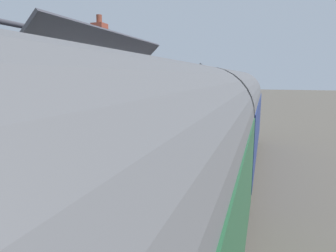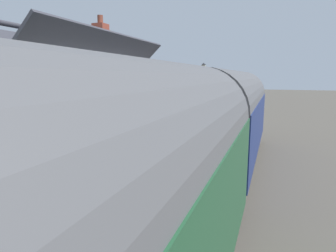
{
  "view_description": "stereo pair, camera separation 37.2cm",
  "coord_description": "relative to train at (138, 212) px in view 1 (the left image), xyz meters",
  "views": [
    {
      "loc": [
        -13.79,
        -2.46,
        4.06
      ],
      "look_at": [
        -2.05,
        1.5,
        1.9
      ],
      "focal_mm": 30.72,
      "sensor_mm": 36.0,
      "label": 1
    },
    {
      "loc": [
        -13.67,
        -2.81,
        4.06
      ],
      "look_at": [
        -2.05,
        1.5,
        1.9
      ],
      "focal_mm": 30.72,
      "sensor_mm": 36.0,
      "label": 2
    }
  ],
  "objects": [
    {
      "name": "planter_edge_near",
      "position": [
        4.46,
        3.07,
        -0.86
      ],
      "size": [
        0.54,
        0.54,
        0.86
      ],
      "color": "#9E5138",
      "rests_on": "platform"
    },
    {
      "name": "bench_platform_end",
      "position": [
        17.11,
        4.3,
        -0.84
      ],
      "size": [
        1.41,
        0.47,
        0.88
      ],
      "color": "brown",
      "rests_on": "platform"
    },
    {
      "name": "platform_edge_coping",
      "position": [
        10.45,
        2.08,
        -1.31
      ],
      "size": [
        32.0,
        0.36,
        0.02
      ],
      "primitive_type": "cube",
      "color": "beige",
      "rests_on": "platform"
    },
    {
      "name": "ground_plane",
      "position": [
        10.45,
        0.9,
        -2.22
      ],
      "size": [
        160.0,
        160.0,
        0.0
      ],
      "primitive_type": "plane",
      "color": "#4C473F"
    },
    {
      "name": "planter_corner_building",
      "position": [
        22.39,
        2.69,
        -0.92
      ],
      "size": [
        0.44,
        0.44,
        0.74
      ],
      "color": "teal",
      "rests_on": "platform"
    },
    {
      "name": "station_sign_board",
      "position": [
        14.22,
        2.61,
        -0.13
      ],
      "size": [
        0.96,
        0.06,
        1.57
      ],
      "color": "black",
      "rests_on": "platform"
    },
    {
      "name": "tree_far_right",
      "position": [
        13.3,
        12.78,
        2.61
      ],
      "size": [
        4.52,
        4.94,
        6.91
      ],
      "color": "#4C3828",
      "rests_on": "ground"
    },
    {
      "name": "rail_near",
      "position": [
        10.45,
        -0.72,
        -2.15
      ],
      "size": [
        52.0,
        0.08,
        0.14
      ],
      "primitive_type": "cube",
      "color": "gray",
      "rests_on": "ground"
    },
    {
      "name": "station_building",
      "position": [
        6.74,
        5.51,
        0.35
      ],
      "size": [
        8.39,
        3.62,
        5.8
      ],
      "color": "white",
      "rests_on": "platform"
    },
    {
      "name": "planter_bench_right",
      "position": [
        11.68,
        6.81,
        -0.91
      ],
      "size": [
        0.52,
        0.52,
        0.77
      ],
      "color": "teal",
      "rests_on": "platform"
    },
    {
      "name": "lamp_post_platform",
      "position": [
        15.76,
        2.61,
        1.46
      ],
      "size": [
        0.32,
        0.5,
        4.02
      ],
      "color": "black",
      "rests_on": "platform"
    },
    {
      "name": "planter_by_door",
      "position": [
        14.69,
        3.52,
        -0.89
      ],
      "size": [
        0.54,
        0.54,
        0.74
      ],
      "color": "#9E5138",
      "rests_on": "platform"
    },
    {
      "name": "rail_far",
      "position": [
        10.45,
        0.72,
        -2.15
      ],
      "size": [
        52.0,
        0.08,
        0.14
      ],
      "primitive_type": "cube",
      "color": "gray",
      "rests_on": "ground"
    },
    {
      "name": "train",
      "position": [
        0.0,
        0.0,
        0.0
      ],
      "size": [
        30.9,
        2.73,
        4.32
      ],
      "color": "black",
      "rests_on": "ground"
    },
    {
      "name": "planter_bench_left",
      "position": [
        13.34,
        6.3,
        -0.99
      ],
      "size": [
        0.39,
        0.39,
        0.62
      ],
      "color": "teal",
      "rests_on": "platform"
    },
    {
      "name": "platform",
      "position": [
        10.45,
        4.85,
        -1.77
      ],
      "size": [
        32.0,
        5.9,
        0.9
      ],
      "primitive_type": "cube",
      "color": "gray",
      "rests_on": "ground"
    },
    {
      "name": "tree_mid_background",
      "position": [
        14.55,
        10.0,
        3.27
      ],
      "size": [
        3.82,
        4.13,
        7.43
      ],
      "color": "#4C3828",
      "rests_on": "ground"
    }
  ]
}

